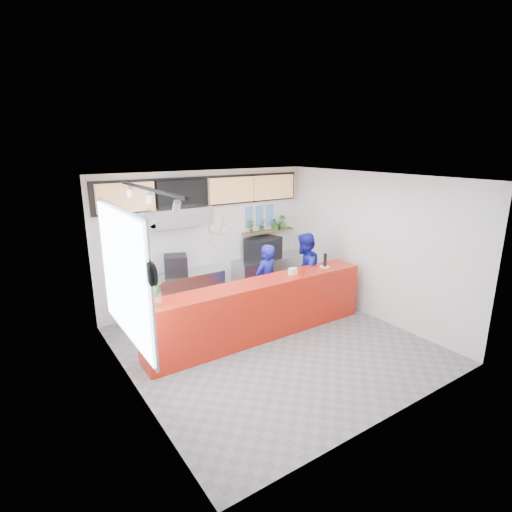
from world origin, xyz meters
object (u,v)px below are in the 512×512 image
service_counter (260,309)px  panini_oven (176,265)px  staff_right (304,273)px  espresso_machine (263,248)px  staff_center (266,282)px  pepper_mill (325,260)px

service_counter → panini_oven: bearing=116.6°
service_counter → staff_right: bearing=18.2°
espresso_machine → staff_center: (-0.75, -1.17, -0.36)m
staff_right → pepper_mill: staff_right is taller
espresso_machine → staff_right: staff_right is taller
pepper_mill → staff_center: bearing=148.7°
espresso_machine → staff_right: size_ratio=0.45×
staff_center → staff_right: 0.91m
service_counter → espresso_machine: (1.31, 1.80, 0.60)m
staff_right → pepper_mill: size_ratio=6.41×
panini_oven → pepper_mill: bearing=-15.2°
pepper_mill → staff_right: bearing=105.6°
service_counter → pepper_mill: 1.74m
panini_oven → espresso_machine: size_ratio=0.59×
panini_oven → pepper_mill: 3.08m
staff_center → staff_right: bearing=156.1°
panini_oven → pepper_mill: pepper_mill is taller
panini_oven → espresso_machine: (2.21, 0.00, 0.05)m
staff_right → pepper_mill: 0.63m
pepper_mill → service_counter: bearing=179.9°
panini_oven → espresso_machine: 2.21m
espresso_machine → pepper_mill: 1.83m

